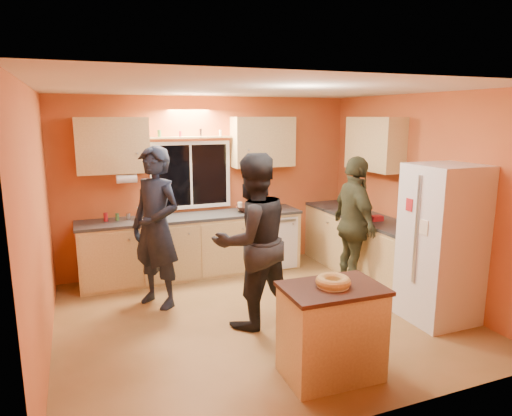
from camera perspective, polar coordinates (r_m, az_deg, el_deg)
name	(u,v)px	position (r m, az deg, el deg)	size (l,w,h in m)	color
ground	(260,317)	(5.51, 0.48, -13.43)	(4.50, 4.50, 0.00)	brown
room_shell	(256,175)	(5.47, 0.03, 4.10)	(4.54, 4.04, 2.61)	#C56932
back_counter	(218,243)	(6.87, -4.81, -4.36)	(4.23, 0.62, 0.90)	tan
right_counter	(374,250)	(6.67, 14.55, -5.16)	(0.62, 1.84, 0.90)	tan
refrigerator	(442,244)	(5.56, 22.19, -4.18)	(0.72, 0.70, 1.80)	silver
island	(331,331)	(4.27, 9.39, -14.90)	(0.90, 0.63, 0.85)	tan
bundt_pastry	(333,281)	(4.09, 9.61, -9.05)	(0.31, 0.31, 0.09)	tan
person_left	(156,228)	(5.66, -12.37, -2.42)	(0.72, 0.47, 1.97)	black
person_center	(252,241)	(5.01, -0.49, -4.18)	(0.94, 0.73, 1.93)	black
person_right	(354,224)	(6.19, 12.19, -2.01)	(1.06, 0.44, 1.81)	#343924
mixing_bowl	(248,208)	(6.87, -0.97, -0.04)	(0.39, 0.39, 0.09)	black
utensil_crock	(142,213)	(6.57, -14.01, -0.59)	(0.14, 0.14, 0.17)	beige
potted_plant	(417,220)	(5.93, 19.51, -1.47)	(0.29, 0.25, 0.32)	gray
red_box	(376,218)	(6.48, 14.82, -1.25)	(0.16, 0.12, 0.07)	#AF1B21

